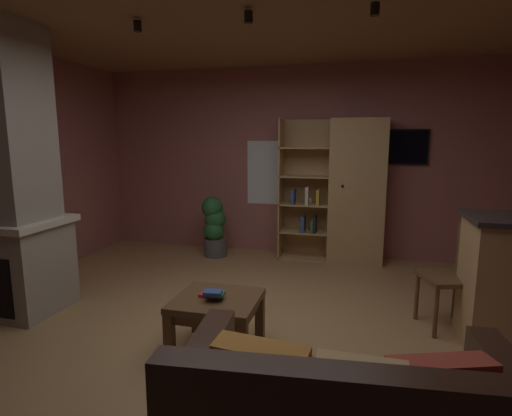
{
  "coord_description": "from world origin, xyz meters",
  "views": [
    {
      "loc": [
        0.88,
        -3.04,
        1.66
      ],
      "look_at": [
        0.0,
        0.4,
        1.05
      ],
      "focal_mm": 28.21,
      "sensor_mm": 36.0,
      "label": 1
    }
  ],
  "objects_px": {
    "table_book_0": "(208,295)",
    "table_book_2": "(213,293)",
    "stone_fireplace": "(5,187)",
    "dining_chair": "(458,270)",
    "wall_mounted_tv": "(396,147)",
    "table_book_1": "(218,294)",
    "potted_floor_plant": "(214,226)",
    "coffee_table": "(217,308)",
    "bookshelf_cabinet": "(349,193)"
  },
  "relations": [
    {
      "from": "coffee_table",
      "to": "table_book_1",
      "type": "height_order",
      "value": "table_book_1"
    },
    {
      "from": "table_book_0",
      "to": "table_book_2",
      "type": "distance_m",
      "value": 0.12
    },
    {
      "from": "dining_chair",
      "to": "wall_mounted_tv",
      "type": "distance_m",
      "value": 2.31
    },
    {
      "from": "dining_chair",
      "to": "potted_floor_plant",
      "type": "distance_m",
      "value": 3.25
    },
    {
      "from": "wall_mounted_tv",
      "to": "table_book_1",
      "type": "bearing_deg",
      "value": -116.59
    },
    {
      "from": "table_book_0",
      "to": "table_book_2",
      "type": "height_order",
      "value": "table_book_2"
    },
    {
      "from": "wall_mounted_tv",
      "to": "coffee_table",
      "type": "bearing_deg",
      "value": -117.05
    },
    {
      "from": "coffee_table",
      "to": "table_book_2",
      "type": "height_order",
      "value": "table_book_2"
    },
    {
      "from": "table_book_0",
      "to": "table_book_1",
      "type": "xyz_separation_m",
      "value": [
        0.09,
        -0.03,
        0.03
      ]
    },
    {
      "from": "stone_fireplace",
      "to": "coffee_table",
      "type": "xyz_separation_m",
      "value": [
        2.19,
        -0.26,
        -0.86
      ]
    },
    {
      "from": "stone_fireplace",
      "to": "bookshelf_cabinet",
      "type": "height_order",
      "value": "stone_fireplace"
    },
    {
      "from": "bookshelf_cabinet",
      "to": "dining_chair",
      "type": "relative_size",
      "value": 2.1
    },
    {
      "from": "stone_fireplace",
      "to": "potted_floor_plant",
      "type": "relative_size",
      "value": 3.11
    },
    {
      "from": "stone_fireplace",
      "to": "dining_chair",
      "type": "distance_m",
      "value": 4.2
    },
    {
      "from": "stone_fireplace",
      "to": "potted_floor_plant",
      "type": "distance_m",
      "value": 2.67
    },
    {
      "from": "coffee_table",
      "to": "table_book_0",
      "type": "xyz_separation_m",
      "value": [
        -0.08,
        0.0,
        0.1
      ]
    },
    {
      "from": "coffee_table",
      "to": "wall_mounted_tv",
      "type": "relative_size",
      "value": 0.78
    },
    {
      "from": "stone_fireplace",
      "to": "dining_chair",
      "type": "height_order",
      "value": "stone_fireplace"
    },
    {
      "from": "dining_chair",
      "to": "table_book_1",
      "type": "bearing_deg",
      "value": -153.84
    },
    {
      "from": "potted_floor_plant",
      "to": "wall_mounted_tv",
      "type": "xyz_separation_m",
      "value": [
        2.43,
        0.44,
        1.12
      ]
    },
    {
      "from": "table_book_2",
      "to": "coffee_table",
      "type": "bearing_deg",
      "value": 87.16
    },
    {
      "from": "dining_chair",
      "to": "wall_mounted_tv",
      "type": "height_order",
      "value": "wall_mounted_tv"
    },
    {
      "from": "bookshelf_cabinet",
      "to": "coffee_table",
      "type": "xyz_separation_m",
      "value": [
        -0.92,
        -2.71,
        -0.6
      ]
    },
    {
      "from": "coffee_table",
      "to": "table_book_2",
      "type": "distance_m",
      "value": 0.17
    },
    {
      "from": "coffee_table",
      "to": "table_book_1",
      "type": "distance_m",
      "value": 0.13
    },
    {
      "from": "table_book_1",
      "to": "table_book_2",
      "type": "height_order",
      "value": "table_book_2"
    },
    {
      "from": "table_book_0",
      "to": "potted_floor_plant",
      "type": "xyz_separation_m",
      "value": [
        -0.86,
        2.48,
        -0.01
      ]
    },
    {
      "from": "table_book_1",
      "to": "potted_floor_plant",
      "type": "relative_size",
      "value": 0.13
    },
    {
      "from": "coffee_table",
      "to": "potted_floor_plant",
      "type": "bearing_deg",
      "value": 110.64
    },
    {
      "from": "table_book_0",
      "to": "dining_chair",
      "type": "relative_size",
      "value": 0.13
    },
    {
      "from": "wall_mounted_tv",
      "to": "stone_fireplace",
      "type": "bearing_deg",
      "value": -144.16
    },
    {
      "from": "bookshelf_cabinet",
      "to": "table_book_2",
      "type": "relative_size",
      "value": 13.96
    },
    {
      "from": "table_book_2",
      "to": "bookshelf_cabinet",
      "type": "bearing_deg",
      "value": 71.65
    },
    {
      "from": "bookshelf_cabinet",
      "to": "coffee_table",
      "type": "relative_size",
      "value": 2.99
    },
    {
      "from": "bookshelf_cabinet",
      "to": "potted_floor_plant",
      "type": "height_order",
      "value": "bookshelf_cabinet"
    },
    {
      "from": "table_book_0",
      "to": "dining_chair",
      "type": "height_order",
      "value": "dining_chair"
    },
    {
      "from": "stone_fireplace",
      "to": "table_book_1",
      "type": "distance_m",
      "value": 2.34
    },
    {
      "from": "stone_fireplace",
      "to": "wall_mounted_tv",
      "type": "bearing_deg",
      "value": 35.84
    },
    {
      "from": "bookshelf_cabinet",
      "to": "table_book_1",
      "type": "xyz_separation_m",
      "value": [
        -0.9,
        -2.74,
        -0.47
      ]
    },
    {
      "from": "table_book_1",
      "to": "table_book_2",
      "type": "bearing_deg",
      "value": -112.89
    },
    {
      "from": "table_book_2",
      "to": "potted_floor_plant",
      "type": "height_order",
      "value": "potted_floor_plant"
    },
    {
      "from": "table_book_0",
      "to": "table_book_2",
      "type": "bearing_deg",
      "value": -46.17
    },
    {
      "from": "table_book_0",
      "to": "wall_mounted_tv",
      "type": "relative_size",
      "value": 0.14
    },
    {
      "from": "coffee_table",
      "to": "potted_floor_plant",
      "type": "distance_m",
      "value": 2.66
    },
    {
      "from": "dining_chair",
      "to": "table_book_2",
      "type": "bearing_deg",
      "value": -152.92
    },
    {
      "from": "table_book_2",
      "to": "wall_mounted_tv",
      "type": "bearing_deg",
      "value": 63.46
    },
    {
      "from": "bookshelf_cabinet",
      "to": "wall_mounted_tv",
      "type": "xyz_separation_m",
      "value": [
        0.57,
        0.21,
        0.61
      ]
    },
    {
      "from": "coffee_table",
      "to": "dining_chair",
      "type": "distance_m",
      "value": 2.11
    },
    {
      "from": "bookshelf_cabinet",
      "to": "table_book_2",
      "type": "height_order",
      "value": "bookshelf_cabinet"
    },
    {
      "from": "table_book_2",
      "to": "dining_chair",
      "type": "height_order",
      "value": "dining_chair"
    }
  ]
}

